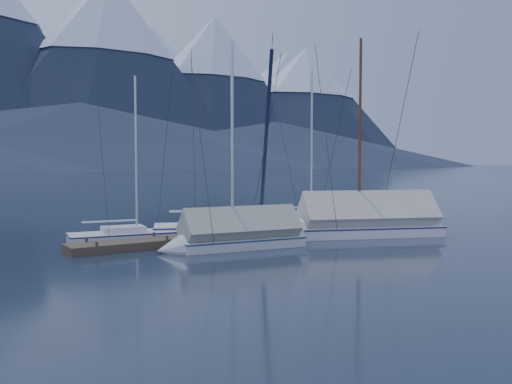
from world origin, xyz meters
TOP-DOWN VIEW (x-y plane):
  - ground at (0.00, 0.00)m, footprint 1000.00×1000.00m
  - dock at (0.00, 2.00)m, footprint 18.00×1.50m
  - mooring_posts at (-0.50, 2.00)m, footprint 15.12×1.52m
  - sailboat_open_left at (-4.75, 4.21)m, footprint 6.54×2.92m
  - sailboat_open_mid at (0.12, 3.30)m, footprint 8.29×5.40m
  - sailboat_open_right at (5.74, 4.10)m, footprint 7.54×3.29m
  - sailboat_covered_near at (4.39, -0.31)m, footprint 8.59×5.45m
  - sailboat_covered_far at (-2.83, -0.23)m, footprint 6.55×2.92m
  - person at (6.87, 1.92)m, footprint 0.63×0.76m

SIDE VIEW (x-z plane):
  - ground at x=0.00m, z-range 0.00..0.00m
  - dock at x=0.00m, z-range -0.16..0.38m
  - sailboat_open_left at x=-4.75m, z-range -4.05..4.34m
  - sailboat_open_right at x=5.74m, z-range -4.67..5.01m
  - sailboat_open_mid at x=0.12m, z-range -5.15..5.52m
  - mooring_posts at x=-0.50m, z-range 0.17..0.52m
  - sailboat_covered_far at x=-2.83m, z-range -4.01..4.88m
  - sailboat_covered_near at x=4.39m, z-range -4.83..5.91m
  - person at x=6.87m, z-range 0.34..2.11m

